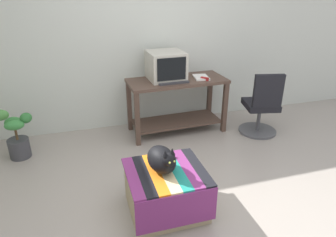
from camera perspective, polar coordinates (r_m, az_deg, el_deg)
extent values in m
plane|color=#9E9389|center=(3.01, 4.95, -16.08)|extent=(14.00, 14.00, 0.00)
cube|color=silver|center=(4.31, -4.66, 15.53)|extent=(8.00, 0.10, 2.60)
cube|color=#4C382D|center=(3.86, -5.75, -0.23)|extent=(0.06, 0.06, 0.71)
cube|color=#4C382D|center=(4.27, 10.57, 1.97)|extent=(0.06, 0.06, 0.71)
cube|color=#4C382D|center=(4.67, 7.76, 4.09)|extent=(0.06, 0.06, 0.71)
cube|color=#4C382D|center=(4.29, -7.25, 2.28)|extent=(0.06, 0.06, 0.71)
cube|color=#4C382D|center=(4.31, 1.61, -0.48)|extent=(1.23, 0.52, 0.02)
cube|color=#4C382D|center=(4.10, 1.71, 7.04)|extent=(1.34, 0.61, 0.04)
cube|color=#BCB7A8|center=(4.12, -0.42, 7.55)|extent=(0.33, 0.33, 0.02)
cube|color=#BCB7A8|center=(4.07, -0.42, 9.89)|extent=(0.48, 0.47, 0.37)
cube|color=black|center=(3.86, 0.69, 9.21)|extent=(0.38, 0.03, 0.29)
cube|color=#333338|center=(3.95, 0.92, 6.83)|extent=(0.40, 0.16, 0.02)
cube|color=white|center=(4.18, 6.20, 7.68)|extent=(0.22, 0.29, 0.02)
cube|color=tan|center=(2.85, -0.38, -13.45)|extent=(0.66, 0.60, 0.41)
cube|color=#7A2D6B|center=(2.58, 1.76, -16.99)|extent=(0.69, 0.01, 0.32)
cube|color=#7A2D6B|center=(2.67, -6.63, -10.90)|extent=(0.10, 0.64, 0.02)
cube|color=black|center=(2.69, -4.52, -10.59)|extent=(0.10, 0.64, 0.02)
cube|color=orange|center=(2.70, -2.44, -10.27)|extent=(0.10, 0.64, 0.02)
cube|color=beige|center=(2.72, -0.39, -9.94)|extent=(0.10, 0.64, 0.02)
cube|color=#1E897A|center=(2.75, 1.62, -9.60)|extent=(0.10, 0.64, 0.02)
cube|color=#7A2D6B|center=(2.78, 3.59, -9.26)|extent=(0.10, 0.64, 0.02)
cube|color=black|center=(2.81, 5.51, -8.92)|extent=(0.10, 0.64, 0.02)
ellipsoid|color=black|center=(2.66, -1.24, -7.68)|extent=(0.29, 0.37, 0.23)
sphere|color=black|center=(2.54, 0.12, -7.75)|extent=(0.12, 0.12, 0.12)
cylinder|color=black|center=(2.82, -0.43, -7.93)|extent=(0.23, 0.19, 0.04)
cone|color=black|center=(2.49, -0.55, -6.52)|extent=(0.05, 0.05, 0.05)
cone|color=black|center=(2.52, 0.78, -6.13)|extent=(0.05, 0.05, 0.05)
sphere|color=#C6D151|center=(2.49, 0.32, -8.26)|extent=(0.02, 0.02, 0.02)
sphere|color=#C6D151|center=(2.50, 1.17, -8.00)|extent=(0.02, 0.02, 0.02)
cylinder|color=#3D3D42|center=(4.09, -26.04, -5.00)|extent=(0.24, 0.24, 0.24)
cylinder|color=brown|center=(4.01, -26.51, -2.70)|extent=(0.03, 0.03, 0.13)
ellipsoid|color=#2D7033|center=(3.89, -25.06, 0.09)|extent=(0.13, 0.16, 0.12)
ellipsoid|color=#38843D|center=(4.11, -26.97, -0.62)|extent=(0.20, 0.14, 0.13)
ellipsoid|color=#38843D|center=(3.86, -26.82, -1.15)|extent=(0.21, 0.13, 0.11)
cylinder|color=#4C4C51|center=(4.51, 16.33, -2.18)|extent=(0.52, 0.52, 0.03)
cylinder|color=#4C4C51|center=(4.43, 16.60, -0.03)|extent=(0.05, 0.05, 0.34)
cube|color=black|center=(4.36, 16.93, 2.49)|extent=(0.50, 0.50, 0.08)
cube|color=black|center=(4.10, 18.25, 4.87)|extent=(0.38, 0.14, 0.44)
cube|color=#A31E1E|center=(4.09, 6.90, 7.40)|extent=(0.10, 0.11, 0.04)
cylinder|color=black|center=(4.20, 6.11, 7.66)|extent=(0.14, 0.05, 0.01)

